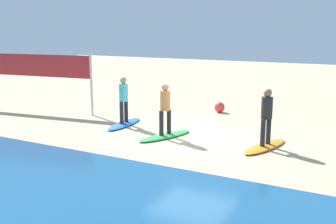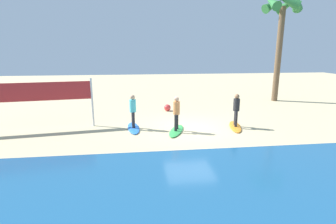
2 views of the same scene
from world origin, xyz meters
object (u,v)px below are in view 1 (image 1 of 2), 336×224
Objects in this scene: surfer_green at (165,105)px; beach_ball at (220,107)px; surfer_orange at (267,113)px; surfboard_green at (165,136)px; surfboard_orange at (265,146)px; surfer_blue at (124,97)px; volleyball_net at (0,67)px; surfboard_blue at (124,124)px.

beach_ball is at bearing -91.45° from surfer_green.
surfboard_green is (3.11, 0.33, -0.99)m from surfer_orange.
surfer_blue is (5.17, -0.39, 0.99)m from surfboard_orange.
surfboard_green is 0.23× the size of volleyball_net.
surfer_blue is at bearing -19.37° from surfer_green.
surfer_green is (3.11, 0.33, 0.99)m from surfboard_orange.
surfboard_green and surfboard_blue have the same top height.
beach_ball is at bearing -158.13° from volleyball_net.
surfer_blue is 6.57m from volleyball_net.
surfboard_orange is at bearing -173.89° from surfer_green.
surfer_orange and surfer_blue have the same top height.
surfer_green is at bearing 6.11° from surfer_orange.
volleyball_net is at bearing -76.58° from surfboard_green.
volleyball_net reaches higher than surfboard_blue.
surfboard_green is at bearing 173.69° from volleyball_net.
surfboard_orange is 0.23× the size of volleyball_net.
surfer_blue reaches higher than surfboard_blue.
surfer_orange is 3.28m from surfboard_green.
beach_ball is (2.99, -4.11, -0.82)m from surfer_orange.
surfer_green is 0.78× the size of surfboard_blue.
surfer_orange is 3.12m from surfer_green.
surfer_green reaches higher than surfboard_green.
surfer_green reaches higher than beach_ball.
surfboard_green is 4.87× the size of beach_ball.
surfboard_green is (3.11, 0.33, 0.00)m from surfboard_orange.
beach_ball is at bearing -161.72° from surfboard_green.
surfer_green is 8.68m from volleyball_net.
surfer_green is (0.00, -0.00, 0.99)m from surfboard_green.
surfer_blue is at bearing -4.59° from surfboard_blue.
surfboard_blue is 4.87× the size of beach_ball.
surfboard_orange is at bearing 115.84° from surfboard_green.
surfboard_orange is at bearing 175.64° from surfer_blue.
surfer_blue is (5.17, -0.39, 0.00)m from surfer_orange.
beach_ball reaches higher than surfboard_green.
surfer_orange reaches higher than beach_ball.
volleyball_net is 9.51m from beach_ball.
surfboard_green is at bearing 88.55° from beach_ball.
surfer_green is 1.00× the size of surfer_blue.
surfboard_orange is 1.28× the size of surfer_orange.
surfboard_blue is 4.31m from beach_ball.
surfer_orange is at bearing 81.05° from surfboard_blue.
surfboard_blue is at bearing -79.87° from surfboard_orange.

